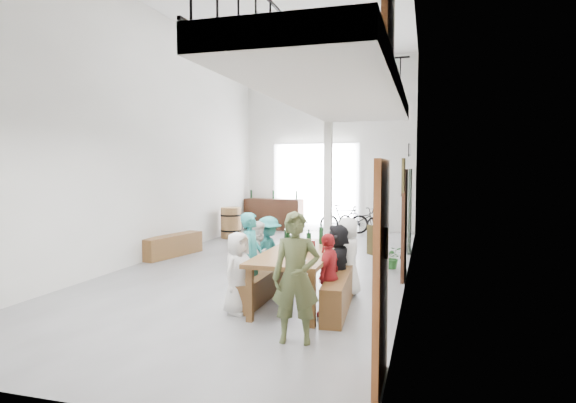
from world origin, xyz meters
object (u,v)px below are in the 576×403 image
(bench_inner, at_px, (261,286))
(host_standing, at_px, (296,278))
(tasting_table, at_px, (301,256))
(bicycle_near, at_px, (360,220))
(serving_counter, at_px, (274,214))
(oak_barrel, at_px, (231,223))
(side_bench, at_px, (172,246))

(bench_inner, bearing_deg, host_standing, -58.26)
(tasting_table, height_order, host_standing, host_standing)
(bench_inner, xyz_separation_m, bicycle_near, (0.45, 7.90, 0.22))
(bench_inner, bearing_deg, serving_counter, 106.57)
(host_standing, relative_size, bicycle_near, 0.95)
(oak_barrel, relative_size, host_standing, 0.58)
(bench_inner, relative_size, side_bench, 1.02)
(tasting_table, relative_size, serving_counter, 1.28)
(serving_counter, bearing_deg, bicycle_near, 0.89)
(bench_inner, xyz_separation_m, oak_barrel, (-2.99, 5.90, 0.24))
(tasting_table, xyz_separation_m, host_standing, (0.36, -1.60, 0.05))
(serving_counter, relative_size, bicycle_near, 1.19)
(bench_inner, distance_m, host_standing, 1.99)
(host_standing, bearing_deg, serving_counter, 99.98)
(side_bench, xyz_separation_m, oak_barrel, (0.17, 3.05, 0.20))
(tasting_table, bearing_deg, bicycle_near, 91.27)
(bench_inner, distance_m, side_bench, 4.26)
(tasting_table, distance_m, serving_counter, 8.66)
(tasting_table, height_order, serving_counter, serving_counter)
(tasting_table, height_order, oak_barrel, oak_barrel)
(oak_barrel, bearing_deg, serving_counter, 75.04)
(bench_inner, distance_m, oak_barrel, 6.62)
(host_standing, bearing_deg, bench_inner, 112.37)
(host_standing, xyz_separation_m, bicycle_near, (-0.55, 9.52, -0.34))
(tasting_table, relative_size, side_bench, 1.41)
(side_bench, height_order, bicycle_near, bicycle_near)
(side_bench, bearing_deg, host_standing, -47.10)
(serving_counter, height_order, host_standing, host_standing)
(bench_inner, bearing_deg, bicycle_near, 86.74)
(tasting_table, bearing_deg, bench_inner, 178.11)
(tasting_table, height_order, bicycle_near, bicycle_near)
(host_standing, bearing_deg, side_bench, 123.53)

